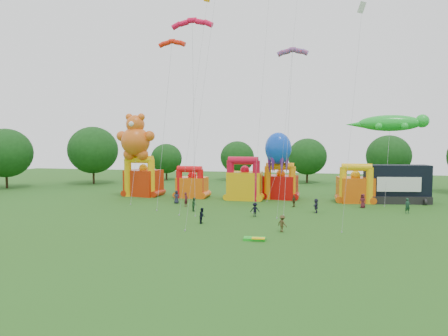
% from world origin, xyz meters
% --- Properties ---
extents(ground, '(160.00, 160.00, 0.00)m').
position_xyz_m(ground, '(0.00, 0.00, 0.00)').
color(ground, '#2B5919').
rests_on(ground, ground).
extents(tree_ring, '(120.11, 122.18, 12.07)m').
position_xyz_m(tree_ring, '(-1.14, 0.60, 6.26)').
color(tree_ring, '#352314').
rests_on(tree_ring, ground).
extents(bouncy_castle_0, '(6.04, 5.23, 6.71)m').
position_xyz_m(bouncy_castle_0, '(-18.37, 27.25, 2.54)').
color(bouncy_castle_0, red).
rests_on(bouncy_castle_0, ground).
extents(bouncy_castle_1, '(4.55, 3.68, 5.15)m').
position_xyz_m(bouncy_castle_1, '(-9.83, 27.10, 1.98)').
color(bouncy_castle_1, '#E95B0C').
rests_on(bouncy_castle_1, ground).
extents(bouncy_castle_2, '(5.16, 4.15, 6.72)m').
position_xyz_m(bouncy_castle_2, '(-1.15, 26.73, 2.55)').
color(bouncy_castle_2, '#E9A60C').
rests_on(bouncy_castle_2, ground).
extents(bouncy_castle_3, '(5.41, 4.64, 5.74)m').
position_xyz_m(bouncy_castle_3, '(4.19, 29.00, 2.19)').
color(bouncy_castle_3, '#C10A09').
rests_on(bouncy_castle_3, ground).
extents(bouncy_castle_4, '(5.44, 4.73, 5.83)m').
position_xyz_m(bouncy_castle_4, '(15.33, 27.75, 2.23)').
color(bouncy_castle_4, '#E0560C').
rests_on(bouncy_castle_4, ground).
extents(stage_trailer, '(9.37, 4.74, 5.63)m').
position_xyz_m(stage_trailer, '(21.22, 28.77, 2.72)').
color(stage_trailer, black).
rests_on(stage_trailer, ground).
extents(teddy_bear_kite, '(6.48, 9.77, 13.57)m').
position_xyz_m(teddy_bear_kite, '(-18.04, 23.61, 6.42)').
color(teddy_bear_kite, orange).
rests_on(teddy_bear_kite, ground).
extents(gecko_kite, '(12.01, 8.61, 13.17)m').
position_xyz_m(gecko_kite, '(20.03, 29.41, 8.02)').
color(gecko_kite, green).
rests_on(gecko_kite, ground).
extents(octopus_kite, '(4.02, 4.23, 10.48)m').
position_xyz_m(octopus_kite, '(3.81, 27.05, 6.72)').
color(octopus_kite, blue).
rests_on(octopus_kite, ground).
extents(parafoil_kites, '(21.32, 10.65, 25.89)m').
position_xyz_m(parafoil_kites, '(-4.46, 16.26, 12.33)').
color(parafoil_kites, '#F00B3B').
rests_on(parafoil_kites, ground).
extents(diamond_kites, '(21.42, 17.87, 42.62)m').
position_xyz_m(diamond_kites, '(2.68, 13.84, 15.58)').
color(diamond_kites, red).
rests_on(diamond_kites, ground).
extents(folded_kite_bundle, '(2.08, 1.24, 0.31)m').
position_xyz_m(folded_kite_bundle, '(4.23, 2.10, 0.14)').
color(folded_kite_bundle, green).
rests_on(folded_kite_bundle, ground).
extents(spectator_0, '(1.09, 0.90, 1.91)m').
position_xyz_m(spectator_0, '(-10.11, 20.66, 0.95)').
color(spectator_0, '#212337').
rests_on(spectator_0, ground).
extents(spectator_1, '(0.61, 0.80, 1.97)m').
position_xyz_m(spectator_1, '(-7.90, 18.44, 0.98)').
color(spectator_1, '#501720').
rests_on(spectator_1, ground).
extents(spectator_2, '(0.82, 0.97, 1.79)m').
position_xyz_m(spectator_2, '(-5.70, 15.30, 0.89)').
color(spectator_2, '#1B4420').
rests_on(spectator_2, ground).
extents(spectator_3, '(1.21, 0.83, 1.72)m').
position_xyz_m(spectator_3, '(2.52, 13.26, 0.86)').
color(spectator_3, black).
rests_on(spectator_3, ground).
extents(spectator_4, '(0.92, 1.02, 1.67)m').
position_xyz_m(spectator_4, '(6.71, 21.46, 0.83)').
color(spectator_4, '#46351C').
rests_on(spectator_4, ground).
extents(spectator_5, '(0.72, 1.73, 1.81)m').
position_xyz_m(spectator_5, '(9.68, 17.68, 0.91)').
color(spectator_5, '#26233B').
rests_on(spectator_5, ground).
extents(spectator_6, '(1.10, 1.09, 1.92)m').
position_xyz_m(spectator_6, '(15.87, 22.83, 0.96)').
color(spectator_6, '#541821').
rests_on(spectator_6, ground).
extents(spectator_7, '(0.83, 0.71, 1.94)m').
position_xyz_m(spectator_7, '(20.90, 19.77, 0.97)').
color(spectator_7, '#163825').
rests_on(spectator_7, ground).
extents(spectator_8, '(0.69, 0.87, 1.75)m').
position_xyz_m(spectator_8, '(-2.57, 8.16, 0.87)').
color(spectator_8, black).
rests_on(spectator_8, ground).
extents(spectator_9, '(1.26, 1.18, 1.71)m').
position_xyz_m(spectator_9, '(6.40, 5.97, 0.85)').
color(spectator_9, '#45371B').
rests_on(spectator_9, ground).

